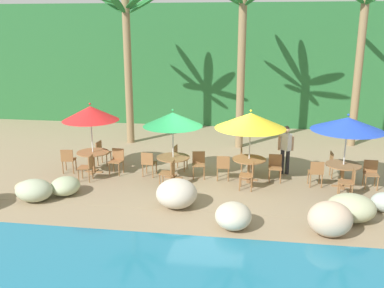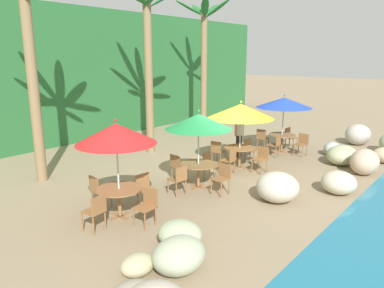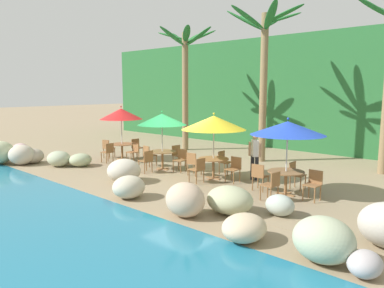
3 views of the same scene
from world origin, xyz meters
name	(u,v)px [view 3 (image 3 of 3)]	position (x,y,z in m)	size (l,w,h in m)	color
ground_plane	(185,174)	(0.00, 0.00, 0.00)	(120.00, 120.00, 0.00)	#937F60
terrace_deck	(185,173)	(0.00, 0.00, 0.00)	(18.00, 5.20, 0.01)	#937F60
foliage_backdrop	(297,93)	(0.00, 9.00, 3.00)	(28.00, 2.40, 6.00)	#286633
rock_seawall	(115,176)	(-0.22, -3.05, 0.39)	(16.43, 3.22, 1.00)	#CAAB8E
umbrella_red	(121,114)	(-4.04, 0.12, 2.10)	(1.91, 1.91, 2.45)	silver
dining_table_red	(122,146)	(-4.04, 0.12, 0.61)	(1.10, 1.10, 0.74)	olive
chair_red_seaward	(134,151)	(-3.18, 0.12, 0.51)	(0.46, 0.47, 0.87)	olive
chair_red_inland	(137,147)	(-4.04, 0.98, 0.51)	(0.47, 0.46, 0.87)	olive
chair_red_left	(108,147)	(-4.87, -0.09, 0.51)	(0.47, 0.48, 0.87)	olive
chair_red_right	(108,151)	(-3.90, -0.72, 0.51)	(0.45, 0.44, 0.87)	olive
umbrella_green	(162,119)	(-1.18, -0.05, 2.01)	(1.95, 1.95, 2.35)	silver
dining_table_green	(162,154)	(-1.18, -0.05, 0.61)	(1.10, 1.10, 0.74)	olive
chair_green_seaward	(181,159)	(-0.36, 0.17, 0.51)	(0.48, 0.49, 0.87)	olive
chair_green_inland	(178,154)	(-1.17, 0.81, 0.51)	(0.48, 0.47, 0.87)	olive
chair_green_left	(149,154)	(-2.04, -0.03, 0.51)	(0.47, 0.48, 0.87)	olive
chair_green_right	(147,160)	(-1.15, -0.90, 0.51)	(0.45, 0.45, 0.87)	olive
umbrella_yellow	(214,123)	(1.32, 0.11, 2.02)	(2.29, 2.29, 2.38)	silver
dining_table_yellow	(213,162)	(1.32, 0.11, 0.61)	(1.10, 1.10, 0.74)	olive
chair_yellow_seaward	(234,167)	(2.17, 0.20, 0.51)	(0.42, 0.43, 0.87)	olive
chair_yellow_inland	(224,161)	(1.14, 0.95, 0.51)	(0.47, 0.46, 0.87)	olive
chair_yellow_left	(193,162)	(0.48, -0.05, 0.51)	(0.45, 0.46, 0.87)	olive
chair_yellow_right	(198,168)	(1.34, -0.74, 0.51)	(0.46, 0.45, 0.87)	olive
umbrella_blue	(288,128)	(4.26, -0.04, 2.04)	(2.22, 2.22, 2.36)	silver
dining_table_blue	(286,175)	(4.26, -0.04, 0.61)	(1.10, 1.10, 0.74)	olive
chair_blue_seaward	(314,183)	(5.12, 0.01, 0.51)	(0.44, 0.44, 0.87)	olive
chair_blue_inland	(295,173)	(4.15, 0.80, 0.51)	(0.44, 0.43, 0.87)	olive
chair_blue_left	(259,175)	(3.42, -0.20, 0.51)	(0.45, 0.46, 0.87)	olive
chair_blue_right	(272,184)	(4.29, -0.90, 0.51)	(0.46, 0.45, 0.87)	olive
palm_tree_nearest	(185,68)	(-3.88, 4.18, 4.30)	(3.22, 3.20, 6.28)	olive
palm_tree_second	(264,57)	(0.82, 4.14, 4.55)	(3.48, 3.41, 6.64)	olive
waiter_in_white	(255,153)	(2.53, 0.92, 0.99)	(0.52, 0.38, 1.70)	#232328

